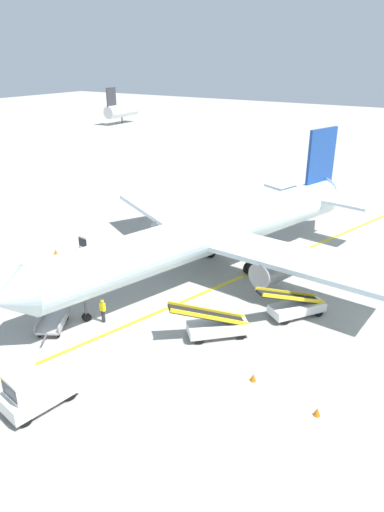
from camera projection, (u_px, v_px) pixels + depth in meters
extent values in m
plane|color=#9E9B93|center=(91.00, 347.00, 28.22)|extent=(300.00, 300.00, 0.00)
cube|color=yellow|center=(152.00, 315.00, 31.69)|extent=(22.55, 76.92, 0.01)
cylinder|color=silver|center=(212.00, 232.00, 36.59)|extent=(11.52, 29.73, 3.30)
cone|color=silver|center=(9.00, 298.00, 26.78)|extent=(3.77, 3.21, 3.23)
cone|color=silver|center=(331.00, 190.00, 46.36)|extent=(3.79, 3.56, 3.14)
cube|color=silver|center=(302.00, 261.00, 32.51)|extent=(13.28, 5.33, 0.36)
cylinder|color=gray|center=(273.00, 270.00, 33.43)|extent=(2.72, 3.60, 1.90)
cube|color=silver|center=(168.00, 211.00, 42.81)|extent=(13.54, 10.01, 0.36)
cylinder|color=gray|center=(171.00, 228.00, 41.48)|extent=(2.72, 3.60, 1.90)
cube|color=navy|center=(321.00, 157.00, 43.44)|extent=(1.38, 3.92, 5.20)
cube|color=silver|center=(342.00, 202.00, 42.60)|extent=(5.46, 2.92, 0.24)
cube|color=silver|center=(290.00, 189.00, 46.73)|extent=(5.64, 4.14, 0.24)
cylinder|color=#4C4C51|center=(85.00, 300.00, 30.39)|extent=(0.20, 0.20, 3.12)
cylinder|color=black|center=(87.00, 317.00, 30.90)|extent=(0.49, 0.64, 0.56)
cylinder|color=#4C4C51|center=(249.00, 256.00, 37.05)|extent=(0.20, 0.20, 3.12)
cylinder|color=black|center=(249.00, 268.00, 37.48)|extent=(0.60, 1.02, 0.96)
cylinder|color=#4C4C51|center=(211.00, 240.00, 40.07)|extent=(0.20, 0.20, 3.12)
cylinder|color=black|center=(211.00, 252.00, 40.51)|extent=(0.60, 1.02, 0.96)
cube|color=black|center=(41.00, 282.00, 27.85)|extent=(2.97, 1.74, 0.60)
cube|color=silver|center=(39.00, 393.00, 23.37)|extent=(2.52, 3.88, 0.80)
cube|color=silver|center=(25.00, 384.00, 22.56)|extent=(1.79, 1.87, 1.10)
cube|color=black|center=(10.00, 392.00, 22.04)|extent=(1.42, 0.33, 0.77)
cylinder|color=black|center=(25.00, 420.00, 22.18)|extent=(0.32, 0.63, 0.60)
cylinder|color=black|center=(9.00, 404.00, 23.18)|extent=(0.32, 0.63, 0.60)
cylinder|color=black|center=(71.00, 394.00, 23.87)|extent=(0.32, 0.63, 0.60)
cylinder|color=black|center=(53.00, 381.00, 24.88)|extent=(0.32, 0.63, 0.60)
cube|color=silver|center=(92.00, 249.00, 40.68)|extent=(1.50, 2.50, 0.70)
cube|color=silver|center=(88.00, 241.00, 40.02)|extent=(1.13, 1.17, 1.10)
cube|color=black|center=(83.00, 243.00, 39.64)|extent=(0.98, 0.16, 0.77)
cylinder|color=black|center=(89.00, 257.00, 39.90)|extent=(0.27, 0.62, 0.60)
cylinder|color=black|center=(81.00, 254.00, 40.52)|extent=(0.27, 0.62, 0.60)
cylinder|color=black|center=(104.00, 251.00, 41.13)|extent=(0.27, 0.62, 0.60)
cylinder|color=black|center=(96.00, 248.00, 41.74)|extent=(0.27, 0.62, 0.60)
cube|color=silver|center=(218.00, 328.00, 29.13)|extent=(3.77, 3.72, 0.60)
cylinder|color=black|center=(199.00, 340.00, 28.43)|extent=(0.58, 0.58, 0.60)
cylinder|color=black|center=(195.00, 329.00, 29.57)|extent=(0.58, 0.58, 0.60)
cylinder|color=black|center=(241.00, 335.00, 28.92)|extent=(0.58, 0.58, 0.60)
cylinder|color=black|center=(235.00, 324.00, 30.07)|extent=(0.58, 0.58, 0.60)
cube|color=black|center=(209.00, 315.00, 28.64)|extent=(4.21, 4.13, 1.76)
cube|color=yellow|center=(211.00, 317.00, 28.18)|extent=(3.66, 3.56, 1.84)
cube|color=yellow|center=(207.00, 310.00, 28.99)|extent=(3.66, 3.56, 1.84)
cube|color=silver|center=(297.00, 308.00, 31.38)|extent=(3.40, 3.98, 0.60)
cylinder|color=black|center=(285.00, 320.00, 30.49)|extent=(0.52, 0.62, 0.60)
cylinder|color=black|center=(275.00, 311.00, 31.57)|extent=(0.52, 0.62, 0.60)
cylinder|color=black|center=(319.00, 312.00, 31.43)|extent=(0.52, 0.62, 0.60)
cylinder|color=black|center=(307.00, 304.00, 32.51)|extent=(0.52, 0.62, 0.60)
cube|color=black|center=(291.00, 297.00, 30.78)|extent=(3.59, 4.62, 1.76)
cube|color=yellow|center=(295.00, 299.00, 30.36)|extent=(2.93, 4.17, 1.84)
cube|color=yellow|center=(287.00, 293.00, 31.12)|extent=(2.93, 4.17, 1.84)
cube|color=#A5A5A8|center=(53.00, 322.00, 30.01)|extent=(2.74, 3.17, 0.16)
cube|color=#4C4C51|center=(45.00, 339.00, 28.32)|extent=(0.54, 0.81, 0.08)
cylinder|color=#4C4C51|center=(42.00, 343.00, 27.91)|extent=(0.12, 0.12, 0.05)
cube|color=gray|center=(64.00, 319.00, 29.90)|extent=(1.52, 2.42, 0.50)
cube|color=gray|center=(41.00, 319.00, 29.92)|extent=(1.52, 2.42, 0.50)
cylinder|color=black|center=(58.00, 335.00, 29.14)|extent=(0.29, 0.37, 0.36)
cylinder|color=black|center=(39.00, 335.00, 29.16)|extent=(0.29, 0.37, 0.36)
cylinder|color=black|center=(67.00, 317.00, 31.07)|extent=(0.29, 0.37, 0.36)
cylinder|color=black|center=(49.00, 317.00, 31.08)|extent=(0.29, 0.37, 0.36)
cylinder|color=#26262D|center=(103.00, 316.00, 30.72)|extent=(0.24, 0.24, 0.85)
cube|color=yellow|center=(102.00, 307.00, 30.44)|extent=(0.36, 0.22, 0.56)
sphere|color=#9E7051|center=(102.00, 302.00, 30.28)|extent=(0.20, 0.20, 0.20)
sphere|color=yellow|center=(102.00, 301.00, 30.26)|extent=(0.24, 0.24, 0.24)
cone|color=orange|center=(28.00, 269.00, 37.92)|extent=(0.36, 0.36, 0.44)
cone|color=orange|center=(56.00, 252.00, 41.20)|extent=(0.36, 0.36, 0.44)
cone|color=orange|center=(61.00, 283.00, 35.62)|extent=(0.36, 0.36, 0.44)
cone|color=orange|center=(253.00, 377.00, 25.26)|extent=(0.36, 0.36, 0.44)
cone|color=orange|center=(317.00, 412.00, 22.83)|extent=(0.36, 0.36, 0.44)
cylinder|color=silver|center=(122.00, 111.00, 116.47)|extent=(3.00, 10.00, 3.00)
cylinder|color=#3F3F3F|center=(122.00, 120.00, 117.39)|extent=(0.30, 0.30, 1.60)
cube|color=#333338|center=(111.00, 97.00, 112.36)|extent=(0.24, 3.20, 4.40)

